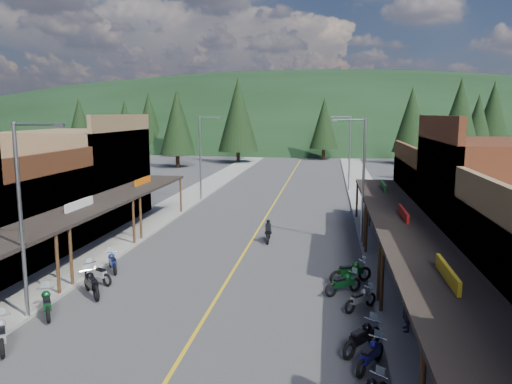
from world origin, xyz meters
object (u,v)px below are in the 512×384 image
at_px(pedestrian_east_a, 407,307).
at_px(pine_1, 178,118).
at_px(bike_west_4, 1,333).
at_px(bike_east_5, 362,336).
at_px(pine_5, 493,114).
at_px(pine_10, 177,123).
at_px(bike_west_5, 47,302).
at_px(bike_west_8, 112,261).
at_px(pine_2, 238,115).
at_px(bike_east_6, 361,298).
at_px(bike_east_7, 343,282).
at_px(streetlight_1, 202,154).
at_px(rider_on_bike, 268,233).
at_px(pine_4, 412,119).
at_px(pine_11, 459,122).
at_px(streetlight_0, 24,212).
at_px(bike_west_7, 98,272).
at_px(shop_east_2, 511,212).
at_px(pine_8, 126,130).
at_px(pine_9, 478,128).
at_px(shop_east_3, 459,199).
at_px(bike_east_4, 370,354).
at_px(pine_7, 149,118).
at_px(bike_east_8, 351,271).
at_px(streetlight_2, 361,175).
at_px(bike_west_6, 91,283).
at_px(pine_0, 80,123).
at_px(pine_3, 324,123).
at_px(streetlight_3, 348,150).

bearing_deg(pedestrian_east_a, pine_1, -159.06).
distance_m(bike_west_4, bike_east_5, 12.78).
height_order(pine_5, bike_west_4, pine_5).
xyz_separation_m(pine_10, bike_west_4, (11.53, -58.54, -6.17)).
xyz_separation_m(bike_west_5, bike_west_8, (0.17, 5.98, -0.06)).
height_order(pine_2, bike_east_6, pine_2).
bearing_deg(bike_east_6, bike_east_7, 154.98).
relative_size(streetlight_1, rider_on_bike, 3.88).
xyz_separation_m(pine_4, pine_10, (-36.00, -10.00, -0.45)).
bearing_deg(pine_11, streetlight_0, -121.49).
xyz_separation_m(pine_1, pine_4, (42.00, -10.00, 0.00)).
bearing_deg(bike_east_6, bike_west_7, -142.90).
height_order(pine_1, pine_4, same).
distance_m(shop_east_2, pine_8, 52.47).
bearing_deg(pine_9, shop_east_3, -106.91).
distance_m(pine_4, bike_east_4, 69.41).
height_order(pine_5, bike_east_7, pine_5).
relative_size(pine_7, bike_east_4, 6.47).
bearing_deg(bike_west_8, pine_4, 34.52).
xyz_separation_m(pine_7, pedestrian_east_a, (39.96, -81.22, -6.14)).
bearing_deg(bike_east_4, bike_east_8, 120.18).
xyz_separation_m(pine_4, pine_9, (6.00, -15.00, -0.86)).
distance_m(pine_4, bike_west_5, 70.34).
xyz_separation_m(streetlight_2, pine_10, (-24.95, 42.00, 2.32)).
xyz_separation_m(shop_east_3, rider_on_bike, (-12.61, -3.66, -1.92)).
bearing_deg(bike_west_7, bike_west_5, -155.27).
xyz_separation_m(streetlight_1, bike_east_7, (12.66, -23.28, -3.89)).
height_order(bike_west_6, rider_on_bike, rider_on_bike).
relative_size(streetlight_0, pine_0, 0.73).
bearing_deg(bike_east_4, pine_1, 139.47).
distance_m(streetlight_0, pedestrian_east_a, 15.31).
bearing_deg(bike_east_4, pedestrian_east_a, 89.70).
bearing_deg(pine_3, pine_8, -135.00).
relative_size(streetlight_0, streetlight_3, 1.00).
relative_size(bike_west_5, bike_east_8, 0.95).
distance_m(streetlight_2, pine_1, 69.35).
xyz_separation_m(pine_1, bike_west_4, (17.53, -78.54, -6.62)).
bearing_deg(pine_10, pine_11, -17.53).
distance_m(streetlight_0, pine_7, 85.79).
relative_size(streetlight_1, bike_east_7, 3.99).
bearing_deg(pine_4, rider_on_bike, -107.85).
distance_m(pine_11, bike_east_6, 43.77).
bearing_deg(pine_8, bike_east_6, -56.61).
distance_m(pine_11, bike_east_8, 40.70).
bearing_deg(pedestrian_east_a, bike_east_5, -47.55).
bearing_deg(streetlight_3, streetlight_2, -90.00).
relative_size(streetlight_3, bike_west_7, 3.98).
xyz_separation_m(streetlight_0, bike_east_6, (13.34, 2.94, -3.93)).
distance_m(streetlight_3, pine_3, 36.18).
relative_size(pine_9, bike_east_8, 4.77).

